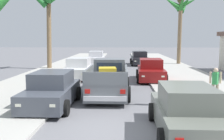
{
  "coord_description": "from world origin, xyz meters",
  "views": [
    {
      "loc": [
        0.4,
        -8.03,
        2.95
      ],
      "look_at": [
        -0.1,
        6.28,
        1.2
      ],
      "focal_mm": 41.08,
      "sensor_mm": 36.0,
      "label": 1
    }
  ],
  "objects_px": {
    "car_left_near": "(79,69)",
    "car_right_mid": "(52,91)",
    "car_right_far": "(96,58)",
    "car_left_mid": "(186,112)",
    "palm_tree_left_mid": "(180,10)",
    "pickup_truck": "(109,80)",
    "pedestrian": "(215,82)",
    "car_left_far": "(151,71)",
    "palm_tree_right_mid": "(48,7)",
    "car_right_near": "(140,59)"
  },
  "relations": [
    {
      "from": "car_left_far",
      "to": "pedestrian",
      "type": "bearing_deg",
      "value": -68.42
    },
    {
      "from": "car_left_far",
      "to": "palm_tree_right_mid",
      "type": "xyz_separation_m",
      "value": [
        -9.16,
        6.88,
        5.3
      ]
    },
    {
      "from": "car_left_far",
      "to": "pedestrian",
      "type": "xyz_separation_m",
      "value": [
        2.36,
        -5.96,
        0.2
      ]
    },
    {
      "from": "car_left_mid",
      "to": "car_right_far",
      "type": "height_order",
      "value": "same"
    },
    {
      "from": "car_left_near",
      "to": "palm_tree_right_mid",
      "type": "bearing_deg",
      "value": 122.69
    },
    {
      "from": "palm_tree_right_mid",
      "to": "palm_tree_left_mid",
      "type": "bearing_deg",
      "value": 17.94
    },
    {
      "from": "car_right_mid",
      "to": "car_left_far",
      "type": "height_order",
      "value": "same"
    },
    {
      "from": "car_left_mid",
      "to": "car_right_mid",
      "type": "relative_size",
      "value": 1.0
    },
    {
      "from": "pickup_truck",
      "to": "car_left_far",
      "type": "relative_size",
      "value": 1.21
    },
    {
      "from": "car_left_far",
      "to": "pickup_truck",
      "type": "bearing_deg",
      "value": -120.26
    },
    {
      "from": "car_left_far",
      "to": "car_right_near",
      "type": "bearing_deg",
      "value": 90.04
    },
    {
      "from": "pickup_truck",
      "to": "palm_tree_left_mid",
      "type": "distance_m",
      "value": 18.38
    },
    {
      "from": "car_right_mid",
      "to": "car_right_far",
      "type": "relative_size",
      "value": 1.0
    },
    {
      "from": "palm_tree_right_mid",
      "to": "pedestrian",
      "type": "relative_size",
      "value": 4.82
    },
    {
      "from": "car_right_mid",
      "to": "pickup_truck",
      "type": "bearing_deg",
      "value": 46.75
    },
    {
      "from": "palm_tree_right_mid",
      "to": "car_right_mid",
      "type": "bearing_deg",
      "value": -74.03
    },
    {
      "from": "pickup_truck",
      "to": "car_right_near",
      "type": "height_order",
      "value": "pickup_truck"
    },
    {
      "from": "car_left_far",
      "to": "palm_tree_left_mid",
      "type": "relative_size",
      "value": 0.57
    },
    {
      "from": "pickup_truck",
      "to": "car_left_near",
      "type": "relative_size",
      "value": 1.22
    },
    {
      "from": "pedestrian",
      "to": "car_left_near",
      "type": "bearing_deg",
      "value": 138.39
    },
    {
      "from": "car_right_near",
      "to": "palm_tree_right_mid",
      "type": "bearing_deg",
      "value": -156.02
    },
    {
      "from": "car_left_mid",
      "to": "palm_tree_left_mid",
      "type": "relative_size",
      "value": 0.56
    },
    {
      "from": "car_right_near",
      "to": "car_right_mid",
      "type": "relative_size",
      "value": 1.0
    },
    {
      "from": "car_right_near",
      "to": "palm_tree_left_mid",
      "type": "xyz_separation_m",
      "value": [
        4.48,
        0.34,
        5.43
      ]
    },
    {
      "from": "car_right_far",
      "to": "pickup_truck",
      "type": "bearing_deg",
      "value": -82.11
    },
    {
      "from": "palm_tree_left_mid",
      "to": "car_left_near",
      "type": "bearing_deg",
      "value": -132.84
    },
    {
      "from": "car_left_near",
      "to": "car_right_far",
      "type": "height_order",
      "value": "same"
    },
    {
      "from": "palm_tree_left_mid",
      "to": "pedestrian",
      "type": "distance_m",
      "value": 18.15
    },
    {
      "from": "car_right_mid",
      "to": "car_left_near",
      "type": "bearing_deg",
      "value": 91.0
    },
    {
      "from": "car_left_mid",
      "to": "pedestrian",
      "type": "bearing_deg",
      "value": 60.81
    },
    {
      "from": "car_left_near",
      "to": "car_right_mid",
      "type": "relative_size",
      "value": 1.0
    },
    {
      "from": "car_right_mid",
      "to": "palm_tree_right_mid",
      "type": "xyz_separation_m",
      "value": [
        -4.04,
        14.12,
        5.3
      ]
    },
    {
      "from": "car_left_far",
      "to": "car_left_near",
      "type": "bearing_deg",
      "value": 171.32
    },
    {
      "from": "car_right_near",
      "to": "palm_tree_right_mid",
      "type": "distance_m",
      "value": 11.33
    },
    {
      "from": "car_right_near",
      "to": "pedestrian",
      "type": "xyz_separation_m",
      "value": [
        2.36,
        -16.91,
        0.2
      ]
    },
    {
      "from": "pedestrian",
      "to": "car_right_mid",
      "type": "bearing_deg",
      "value": -170.3
    },
    {
      "from": "car_right_mid",
      "to": "pedestrian",
      "type": "relative_size",
      "value": 2.69
    },
    {
      "from": "car_right_near",
      "to": "pedestrian",
      "type": "height_order",
      "value": "pedestrian"
    },
    {
      "from": "car_right_near",
      "to": "car_left_near",
      "type": "bearing_deg",
      "value": -117.35
    },
    {
      "from": "palm_tree_left_mid",
      "to": "palm_tree_right_mid",
      "type": "relative_size",
      "value": 1.0
    },
    {
      "from": "car_right_mid",
      "to": "palm_tree_left_mid",
      "type": "bearing_deg",
      "value": 62.65
    },
    {
      "from": "palm_tree_right_mid",
      "to": "car_left_mid",
      "type": "bearing_deg",
      "value": -62.29
    },
    {
      "from": "car_left_near",
      "to": "car_right_near",
      "type": "xyz_separation_m",
      "value": [
        5.25,
        10.15,
        0.0
      ]
    },
    {
      "from": "car_right_mid",
      "to": "car_left_far",
      "type": "bearing_deg",
      "value": 54.74
    },
    {
      "from": "car_left_near",
      "to": "pedestrian",
      "type": "xyz_separation_m",
      "value": [
        7.61,
        -6.76,
        0.2
      ]
    },
    {
      "from": "pickup_truck",
      "to": "palm_tree_left_mid",
      "type": "xyz_separation_m",
      "value": [
        7.23,
        16.03,
        5.35
      ]
    },
    {
      "from": "car_right_near",
      "to": "car_left_mid",
      "type": "xyz_separation_m",
      "value": [
        -0.09,
        -21.31,
        0.0
      ]
    },
    {
      "from": "car_right_near",
      "to": "car_right_far",
      "type": "relative_size",
      "value": 1.0
    },
    {
      "from": "pickup_truck",
      "to": "pedestrian",
      "type": "height_order",
      "value": "pickup_truck"
    },
    {
      "from": "car_right_near",
      "to": "car_left_far",
      "type": "height_order",
      "value": "same"
    }
  ]
}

